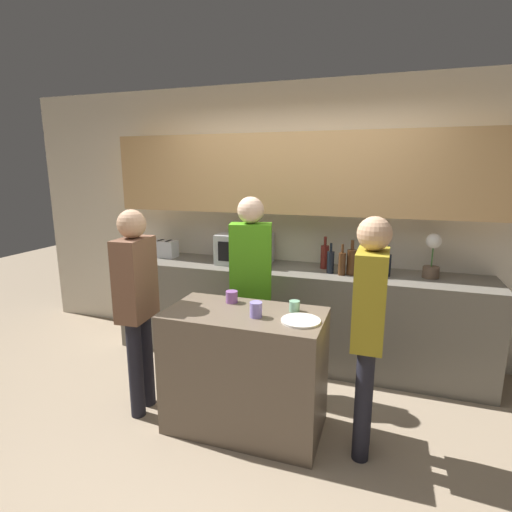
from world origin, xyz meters
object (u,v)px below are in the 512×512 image
at_px(bottle_1, 330,262).
at_px(cup_2, 256,310).
at_px(bottle_3, 352,261).
at_px(plate_on_island, 301,321).
at_px(bottle_5, 376,267).
at_px(cup_0, 232,297).
at_px(person_left, 251,277).
at_px(bottle_0, 325,256).
at_px(cup_1, 294,306).
at_px(person_center, 369,319).
at_px(microwave, 245,249).
at_px(toaster, 165,249).
at_px(bottle_2, 342,263).
at_px(bottle_6, 387,265).
at_px(potted_plant, 432,256).
at_px(person_right, 137,296).
at_px(bottle_4, 363,262).

relative_size(bottle_1, cup_2, 2.68).
height_order(bottle_3, plate_on_island, bottle_3).
relative_size(bottle_5, cup_2, 2.26).
distance_m(cup_0, person_left, 0.39).
distance_m(bottle_0, bottle_1, 0.18).
bearing_deg(bottle_3, bottle_5, -4.84).
height_order(cup_1, person_center, person_center).
bearing_deg(person_center, cup_1, 76.12).
distance_m(microwave, toaster, 0.93).
bearing_deg(person_center, microwave, 46.58).
xyz_separation_m(toaster, bottle_3, (2.00, -0.11, 0.03)).
height_order(bottle_2, cup_2, bottle_2).
height_order(microwave, toaster, microwave).
bearing_deg(bottle_1, bottle_5, -1.78).
bearing_deg(bottle_2, person_center, -74.53).
bearing_deg(cup_0, microwave, 105.17).
bearing_deg(bottle_5, bottle_6, 34.85).
bearing_deg(plate_on_island, bottle_3, 79.89).
bearing_deg(microwave, bottle_1, -7.57).
height_order(toaster, bottle_3, bottle_3).
distance_m(bottle_5, bottle_6, 0.11).
relative_size(bottle_1, bottle_3, 0.88).
distance_m(microwave, cup_0, 1.11).
height_order(bottle_2, plate_on_island, bottle_2).
xyz_separation_m(potted_plant, bottle_2, (-0.76, -0.16, -0.09)).
height_order(cup_2, person_right, person_right).
bearing_deg(bottle_6, person_right, -145.16).
xyz_separation_m(bottle_5, cup_2, (-0.73, -1.16, -0.08)).
height_order(microwave, cup_2, microwave).
bearing_deg(microwave, bottle_3, -5.96).
relative_size(toaster, person_center, 0.16).
bearing_deg(bottle_6, person_center, -94.33).
bearing_deg(microwave, cup_1, -54.84).
height_order(potted_plant, bottle_0, potted_plant).
bearing_deg(bottle_4, bottle_2, -134.30).
distance_m(bottle_1, bottle_4, 0.32).
distance_m(microwave, person_right, 1.36).
bearing_deg(plate_on_island, cup_0, 159.32).
relative_size(microwave, bottle_0, 1.68).
height_order(cup_1, cup_2, cup_2).
bearing_deg(person_right, person_left, 127.46).
distance_m(bottle_1, cup_2, 1.22).
height_order(toaster, cup_2, toaster).
bearing_deg(bottle_0, bottle_2, -46.67).
height_order(potted_plant, bottle_3, potted_plant).
bearing_deg(bottle_2, microwave, 171.13).
distance_m(bottle_2, plate_on_island, 1.14).
distance_m(potted_plant, cup_2, 1.77).
xyz_separation_m(bottle_1, plate_on_island, (-0.02, -1.17, -0.14)).
distance_m(potted_plant, cup_1, 1.48).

